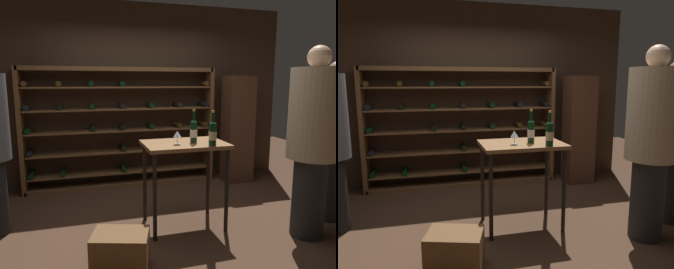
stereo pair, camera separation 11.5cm
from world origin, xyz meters
The scene contains 11 objects.
ground_plane centered at (0.00, 0.00, 0.00)m, with size 9.47×9.47×0.00m, color #472D1E.
back_wall centered at (0.00, 1.73, 1.42)m, with size 5.08×0.10×2.85m, color #3D2B1E.
wine_rack centered at (-0.26, 1.52, 0.93)m, with size 2.95×0.32×1.85m.
tasting_table centered at (0.22, -0.10, 0.83)m, with size 0.90×0.61×0.97m.
person_bystander_dark_jacket centered at (1.41, -0.68, 1.09)m, with size 0.51×0.51×1.98m.
person_host_in_suit centered at (1.96, -0.37, 1.02)m, with size 0.53×0.52×1.86m.
wine_crate centered at (-0.59, -0.77, 0.17)m, with size 0.48×0.34×0.34m, color brown.
display_cabinet centered at (1.60, 1.24, 0.86)m, with size 0.44×0.36×1.72m, color #4C2D1E.
wine_bottle_red_label centered at (0.45, -0.34, 1.10)m, with size 0.08×0.08×0.37m.
wine_bottle_gold_foil centered at (0.32, -0.14, 1.10)m, with size 0.08×0.08×0.37m.
wine_glass_stemmed_left centered at (0.12, -0.18, 1.08)m, with size 0.08×0.08×0.15m.
Camera 1 is at (-0.88, -3.28, 1.63)m, focal length 33.26 mm.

